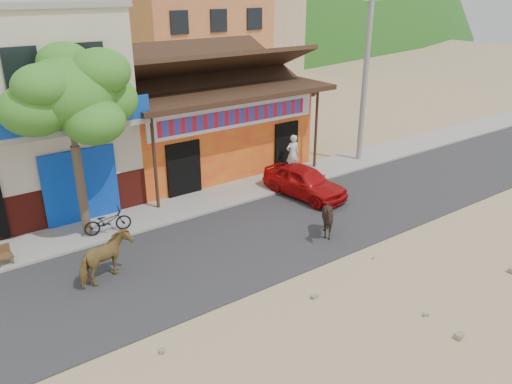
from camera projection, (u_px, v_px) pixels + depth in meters
ground at (312, 270)px, 14.45m from camera, size 120.00×120.00×0.00m
road at (261, 237)px, 16.32m from camera, size 60.00×5.00×0.04m
sidewalk at (207, 201)px, 18.93m from camera, size 60.00×2.00×0.12m
dance_club at (199, 126)px, 22.33m from camera, size 8.00×6.00×3.60m
cafe_building at (11, 111)px, 17.65m from camera, size 7.00×6.00×7.00m
apartment_front at (185, 9)px, 34.97m from camera, size 9.00×9.00×12.00m
apartment_rear at (243, 16)px, 44.69m from camera, size 8.00×8.00×10.00m
tree at (75, 146)px, 15.13m from camera, size 3.00×3.00×6.00m
utility_pole at (366, 72)px, 21.76m from camera, size 0.24×0.24×8.00m
cow_tan at (106, 258)px, 13.67m from camera, size 1.74×1.29×1.34m
cow_dark at (328, 220)px, 16.05m from camera, size 1.24×1.13×1.23m
red_car at (304, 181)px, 19.19m from camera, size 1.89×3.69×1.20m
scooter at (108, 221)px, 16.24m from camera, size 1.58×0.74×0.80m
pedestrian at (292, 154)px, 21.29m from camera, size 0.66×0.47×1.68m
cafe_chair_right at (2, 248)px, 14.39m from camera, size 0.49×0.49×0.99m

